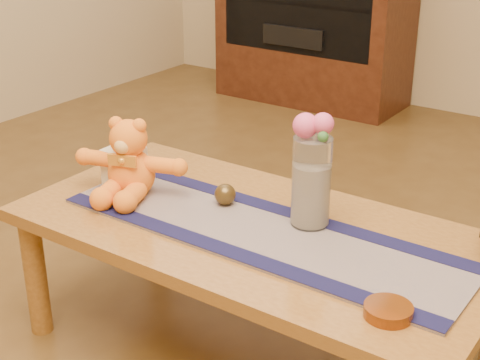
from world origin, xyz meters
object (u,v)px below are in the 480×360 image
Objects in this scene: teddy_bear at (130,158)px; glass_vase at (311,182)px; pillar_candle at (125,167)px; amber_dish at (388,311)px; bronze_ball at (225,194)px.

teddy_bear is 0.58m from glass_vase.
glass_vase is (0.57, 0.13, 0.01)m from teddy_bear.
pillar_candle is 1.13× the size of amber_dish.
bronze_ball is at bearing 11.45° from pillar_candle.
pillar_candle is at bearing -168.55° from bronze_ball.
amber_dish is at bearing -28.40° from teddy_bear.
pillar_candle reaches higher than bronze_ball.
glass_vase is 4.01× the size of bronze_ball.
glass_vase is at bearing 6.98° from bronze_ball.
glass_vase reaches higher than teddy_bear.
teddy_bear is 0.32m from bronze_ball.
pillar_candle is 1.01m from amber_dish.
glass_vase is 0.49m from amber_dish.
teddy_bear is 2.69× the size of pillar_candle.
amber_dish is at bearing -10.74° from pillar_candle.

